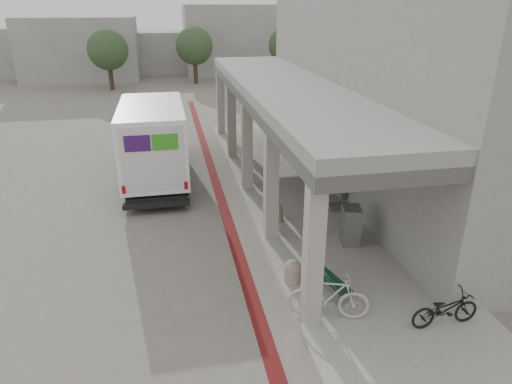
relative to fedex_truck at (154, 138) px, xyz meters
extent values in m
plane|color=#686259|center=(1.30, -6.56, -1.69)|extent=(120.00, 120.00, 0.00)
cube|color=#5D1312|center=(2.30, -4.56, -1.68)|extent=(0.35, 40.00, 0.01)
cube|color=gray|center=(5.30, -6.56, -1.63)|extent=(4.40, 28.00, 0.12)
cube|color=gray|center=(8.65, -2.06, 1.81)|extent=(4.30, 17.00, 7.00)
cube|color=#4E4C49|center=(4.90, -2.06, 1.81)|extent=(3.40, 16.90, 0.35)
cube|color=gray|center=(4.90, -2.06, 2.16)|extent=(3.40, 16.90, 0.35)
cube|color=gray|center=(-6.70, 27.44, 1.06)|extent=(10.00, 6.00, 5.50)
cube|color=gray|center=(0.30, 31.44, 0.31)|extent=(8.00, 6.00, 4.00)
cube|color=gray|center=(7.30, 29.44, 1.56)|extent=(9.00, 6.00, 6.50)
cube|color=gray|center=(-12.70, 30.44, 0.56)|extent=(7.00, 5.00, 4.50)
cylinder|color=#38281C|center=(-3.70, 21.44, -0.49)|extent=(0.36, 0.36, 2.40)
sphere|color=#283C23|center=(-3.70, 21.44, 1.51)|extent=(3.20, 3.20, 3.20)
cylinder|color=#38281C|center=(3.30, 23.44, -0.49)|extent=(0.36, 0.36, 2.40)
sphere|color=#283C23|center=(3.30, 23.44, 1.51)|extent=(3.20, 3.20, 3.20)
cylinder|color=#38281C|center=(11.30, 22.44, -0.49)|extent=(0.36, 0.36, 2.40)
sphere|color=#283C23|center=(11.30, 22.44, 1.51)|extent=(3.20, 3.20, 3.20)
cube|color=black|center=(0.00, -0.03, -1.30)|extent=(2.08, 6.83, 0.29)
cube|color=white|center=(0.01, -0.91, 0.21)|extent=(2.36, 5.08, 2.53)
cube|color=white|center=(-0.01, 2.45, 0.07)|extent=(2.35, 1.86, 2.24)
cube|color=white|center=(-0.02, 3.47, -0.76)|extent=(2.15, 0.60, 0.78)
cube|color=black|center=(-0.02, 3.23, 0.60)|extent=(2.14, 0.48, 1.02)
cube|color=black|center=(0.02, -3.54, -1.34)|extent=(2.24, 0.26, 0.18)
cube|color=#3B135A|center=(-1.17, -0.24, 0.65)|extent=(0.03, 1.36, 0.73)
cube|color=green|center=(-1.16, -1.70, 0.65)|extent=(0.03, 1.36, 0.73)
cube|color=#3B135A|center=(-0.42, -3.47, 0.80)|extent=(0.83, 0.03, 0.54)
cube|color=green|center=(0.46, -3.47, 0.80)|extent=(0.83, 0.03, 0.54)
cylinder|color=black|center=(-1.03, 2.49, -1.25)|extent=(0.28, 0.88, 0.88)
cylinder|color=black|center=(1.01, 2.50, -1.25)|extent=(0.28, 0.88, 0.88)
cylinder|color=black|center=(-1.01, -1.99, -1.25)|extent=(0.28, 0.88, 0.88)
cylinder|color=black|center=(1.03, -1.98, -1.25)|extent=(0.28, 0.88, 0.88)
cube|color=slate|center=(4.31, -9.69, -1.39)|extent=(0.36, 0.16, 0.35)
cube|color=slate|center=(3.95, -8.34, -1.39)|extent=(0.36, 0.16, 0.35)
cube|color=#0F2F22|center=(4.00, -9.05, -1.19)|extent=(0.53, 1.65, 0.04)
cube|color=#0F2F22|center=(4.13, -9.01, -1.19)|extent=(0.53, 1.65, 0.04)
cube|color=#0F2F22|center=(4.26, -8.98, -1.19)|extent=(0.53, 1.65, 0.04)
cylinder|color=gray|center=(3.40, -8.58, -1.36)|extent=(0.42, 0.42, 0.42)
sphere|color=gray|center=(3.40, -8.58, -1.15)|extent=(0.42, 0.42, 0.42)
cylinder|color=gray|center=(3.85, -5.08, -1.37)|extent=(0.39, 0.39, 0.39)
sphere|color=gray|center=(3.85, -5.08, -1.18)|extent=(0.39, 0.39, 0.39)
cube|color=slate|center=(5.60, -6.91, -1.01)|extent=(0.63, 0.76, 1.12)
imported|color=black|center=(6.20, -10.82, -1.15)|extent=(1.60, 0.60, 0.83)
imported|color=#B8B3A1|center=(3.80, -10.09, -1.02)|extent=(1.89, 1.04, 1.09)
camera|label=1|loc=(0.61, -18.01, 4.97)|focal=32.00mm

